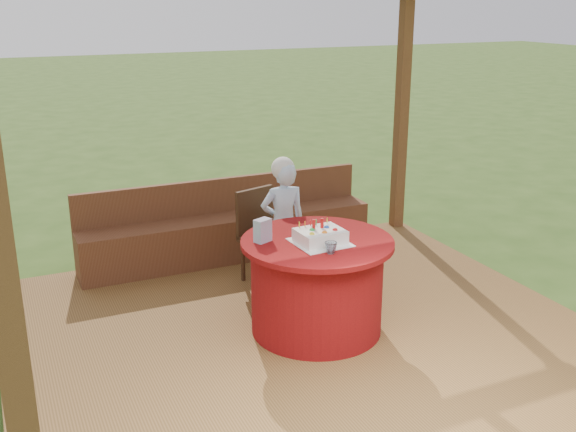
# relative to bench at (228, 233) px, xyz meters

# --- Properties ---
(ground) EXTENTS (60.00, 60.00, 0.00)m
(ground) POSITION_rel_bench_xyz_m (0.00, -1.72, -0.38)
(ground) COLOR #32501A
(ground) RESTS_ON ground
(deck) EXTENTS (4.50, 4.00, 0.12)m
(deck) POSITION_rel_bench_xyz_m (0.00, -1.72, -0.32)
(deck) COLOR brown
(deck) RESTS_ON ground
(pergola) EXTENTS (4.50, 4.00, 2.72)m
(pergola) POSITION_rel_bench_xyz_m (0.00, -1.72, 2.02)
(pergola) COLOR brown
(pergola) RESTS_ON deck
(bench) EXTENTS (3.00, 0.42, 0.80)m
(bench) POSITION_rel_bench_xyz_m (0.00, 0.00, 0.00)
(bench) COLOR brown
(bench) RESTS_ON deck
(table) EXTENTS (1.19, 1.19, 0.76)m
(table) POSITION_rel_bench_xyz_m (0.11, -1.78, 0.12)
(table) COLOR maroon
(table) RESTS_ON deck
(chair) EXTENTS (0.52, 0.52, 0.87)m
(chair) POSITION_rel_bench_xyz_m (0.11, -0.66, 0.21)
(chair) COLOR #3A2312
(chair) RESTS_ON deck
(elderly_woman) EXTENTS (0.45, 0.31, 1.20)m
(elderly_woman) POSITION_rel_bench_xyz_m (0.25, -0.80, 0.35)
(elderly_woman) COLOR #A0C6EE
(elderly_woman) RESTS_ON deck
(birthday_cake) EXTENTS (0.41, 0.41, 0.18)m
(birthday_cake) POSITION_rel_bench_xyz_m (0.10, -1.85, 0.55)
(birthday_cake) COLOR white
(birthday_cake) RESTS_ON table
(gift_bag) EXTENTS (0.15, 0.12, 0.18)m
(gift_bag) POSITION_rel_bench_xyz_m (-0.29, -1.64, 0.59)
(gift_bag) COLOR #CA82AC
(gift_bag) RESTS_ON table
(drinking_glass) EXTENTS (0.12, 0.12, 0.09)m
(drinking_glass) POSITION_rel_bench_xyz_m (0.07, -2.07, 0.54)
(drinking_glass) COLOR white
(drinking_glass) RESTS_ON table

